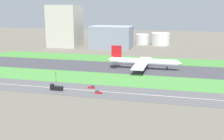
{
  "coord_description": "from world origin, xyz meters",
  "views": [
    {
      "loc": [
        64.64,
        -239.51,
        53.8
      ],
      "look_at": [
        13.23,
        -36.5,
        6.0
      ],
      "focal_mm": 45.08,
      "sensor_mm": 36.0,
      "label": 1
    }
  ],
  "objects": [
    {
      "name": "car_2",
      "position": [
        7.15,
        -68.0,
        0.92
      ],
      "size": [
        4.4,
        1.8,
        2.0
      ],
      "color": "#B2191E",
      "rests_on": "highway"
    },
    {
      "name": "grass_median_south",
      "position": [
        0.0,
        -41.0,
        0.05
      ],
      "size": [
        280.0,
        36.0,
        0.1
      ],
      "primitive_type": "cube",
      "color": "#427F38",
      "rests_on": "ground_plane"
    },
    {
      "name": "highway_centerline",
      "position": [
        0.0,
        -73.0,
        0.11
      ],
      "size": [
        266.0,
        0.5,
        0.01
      ],
      "primitive_type": "cube",
      "color": "silver",
      "rests_on": "highway"
    },
    {
      "name": "runway",
      "position": [
        0.0,
        0.0,
        0.05
      ],
      "size": [
        280.0,
        46.0,
        0.1
      ],
      "primitive_type": "cube",
      "color": "#38383D",
      "rests_on": "ground_plane"
    },
    {
      "name": "hangar_building",
      "position": [
        -25.7,
        114.0,
        14.22
      ],
      "size": [
        52.77,
        33.53,
        28.45
      ],
      "primitive_type": "cube",
      "color": "gray",
      "rests_on": "ground_plane"
    },
    {
      "name": "fuel_tank_east",
      "position": [
        33.94,
        159.0,
        8.47
      ],
      "size": [
        25.22,
        25.22,
        16.93
      ],
      "primitive_type": "cylinder",
      "color": "silver",
      "rests_on": "ground_plane"
    },
    {
      "name": "car_1",
      "position": [
        14.79,
        -78.0,
        0.92
      ],
      "size": [
        4.4,
        1.8,
        2.0
      ],
      "rotation": [
        0.0,
        0.0,
        3.14
      ],
      "color": "#B2191E",
      "rests_on": "highway"
    },
    {
      "name": "fuel_tank_centre",
      "position": [
        8.24,
        159.0,
        7.32
      ],
      "size": [
        18.47,
        18.47,
        14.63
      ],
      "primitive_type": "cylinder",
      "color": "silver",
      "rests_on": "ground_plane"
    },
    {
      "name": "airliner",
      "position": [
        31.39,
        0.0,
        6.23
      ],
      "size": [
        65.0,
        56.0,
        19.7
      ],
      "color": "white",
      "rests_on": "runway"
    },
    {
      "name": "grass_median_north",
      "position": [
        0.0,
        41.0,
        0.05
      ],
      "size": [
        280.0,
        36.0,
        0.1
      ],
      "primitive_type": "cube",
      "color": "#3D7A33",
      "rests_on": "ground_plane"
    },
    {
      "name": "fuel_tank_west",
      "position": [
        -21.26,
        159.0,
        8.63
      ],
      "size": [
        19.58,
        19.58,
        17.26
      ],
      "primitive_type": "cylinder",
      "color": "silver",
      "rests_on": "ground_plane"
    },
    {
      "name": "truck_2",
      "position": [
        -13.77,
        -78.0,
        1.67
      ],
      "size": [
        8.4,
        2.5,
        4.0
      ],
      "rotation": [
        0.0,
        0.0,
        3.14
      ],
      "color": "black",
      "rests_on": "highway"
    },
    {
      "name": "ground_plane",
      "position": [
        0.0,
        0.0,
        0.0
      ],
      "size": [
        800.0,
        800.0,
        0.0
      ],
      "primitive_type": "plane",
      "color": "#5B564C"
    },
    {
      "name": "traffic_light",
      "position": [
        -22.44,
        -60.01,
        4.29
      ],
      "size": [
        0.36,
        0.5,
        7.2
      ],
      "color": "#4C4C51",
      "rests_on": "highway"
    },
    {
      "name": "highway",
      "position": [
        0.0,
        -73.0,
        0.05
      ],
      "size": [
        280.0,
        28.0,
        0.1
      ],
      "primitive_type": "cube",
      "color": "#4C4C4F",
      "rests_on": "ground_plane"
    },
    {
      "name": "terminal_building",
      "position": [
        -90.0,
        114.0,
        27.6
      ],
      "size": [
        39.24,
        36.94,
        55.19
      ],
      "primitive_type": "cube",
      "color": "beige",
      "rests_on": "ground_plane"
    }
  ]
}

